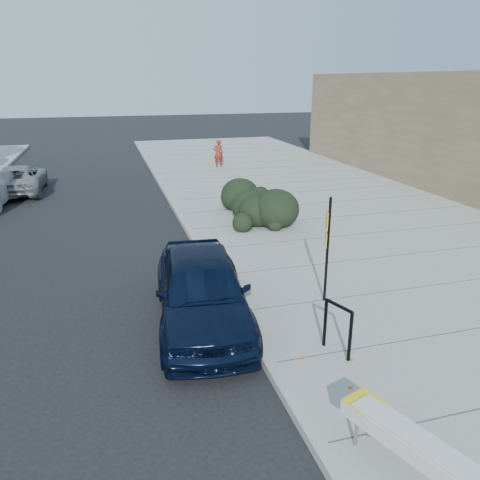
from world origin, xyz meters
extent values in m
plane|color=black|center=(0.00, 0.00, 0.00)|extent=(120.00, 120.00, 0.00)
cube|color=gray|center=(5.60, 5.00, 0.07)|extent=(11.20, 50.00, 0.15)
cube|color=#9E9E99|center=(0.00, 5.00, 0.08)|extent=(0.22, 50.00, 0.17)
cylinder|color=gray|center=(0.45, -4.13, 0.35)|extent=(0.05, 0.05, 0.40)
cylinder|color=gray|center=(0.72, -4.04, 0.35)|extent=(0.05, 0.05, 0.40)
cylinder|color=gray|center=(0.72, -4.88, 0.52)|extent=(0.56, 1.51, 0.04)
cylinder|color=gray|center=(0.98, -4.78, 0.52)|extent=(0.56, 1.51, 0.04)
cube|color=#B2B2B2|center=(0.85, -4.83, 0.66)|extent=(1.09, 2.10, 0.22)
cube|color=yellow|center=(0.58, -4.05, 0.77)|extent=(0.54, 0.53, 0.02)
cylinder|color=black|center=(1.35, -2.29, 0.62)|extent=(0.06, 0.06, 0.94)
cylinder|color=black|center=(1.15, -1.71, 0.62)|extent=(0.06, 0.06, 0.94)
cylinder|color=black|center=(1.25, -2.00, 1.09)|extent=(0.26, 0.59, 0.06)
cube|color=black|center=(1.99, 0.00, 1.34)|extent=(0.07, 0.07, 2.38)
cube|color=yellow|center=(1.94, 0.02, 2.02)|extent=(0.12, 0.26, 0.38)
cube|color=yellow|center=(1.94, 0.02, 1.59)|extent=(0.11, 0.25, 0.29)
ellipsoid|color=black|center=(2.51, 7.00, 0.87)|extent=(2.15, 3.94, 1.44)
imported|color=black|center=(-0.80, -0.01, 0.78)|extent=(2.31, 4.73, 1.55)
imported|color=gray|center=(-6.26, 13.96, 0.62)|extent=(2.06, 4.46, 1.24)
imported|color=maroon|center=(3.65, 17.00, 0.91)|extent=(0.56, 0.37, 1.52)
camera|label=1|loc=(-2.46, -8.59, 4.86)|focal=35.00mm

